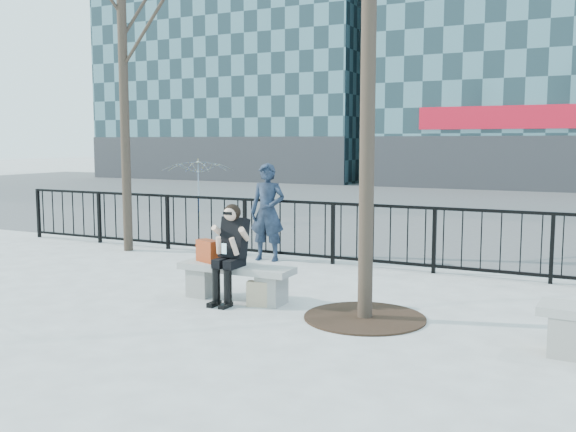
% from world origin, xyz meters
% --- Properties ---
extents(ground, '(120.00, 120.00, 0.00)m').
position_xyz_m(ground, '(0.00, 0.00, 0.00)').
color(ground, gray).
rests_on(ground, ground).
extents(street_surface, '(60.00, 23.00, 0.01)m').
position_xyz_m(street_surface, '(0.00, 15.00, 0.00)').
color(street_surface, '#474747').
rests_on(street_surface, ground).
extents(railing, '(14.00, 0.06, 1.10)m').
position_xyz_m(railing, '(0.00, 3.00, 0.55)').
color(railing, black).
rests_on(railing, ground).
extents(tree_left, '(2.80, 2.80, 6.50)m').
position_xyz_m(tree_left, '(-4.00, 2.50, 4.86)').
color(tree_left, black).
rests_on(tree_left, ground).
extents(tree_grate, '(1.50, 1.50, 0.02)m').
position_xyz_m(tree_grate, '(1.90, -0.10, 0.01)').
color(tree_grate, black).
rests_on(tree_grate, ground).
extents(bench_main, '(1.65, 0.46, 0.49)m').
position_xyz_m(bench_main, '(0.00, 0.00, 0.30)').
color(bench_main, gray).
rests_on(bench_main, ground).
extents(seated_woman, '(0.50, 0.64, 1.34)m').
position_xyz_m(seated_woman, '(0.00, -0.16, 0.67)').
color(seated_woman, black).
rests_on(seated_woman, ground).
extents(handbag, '(0.41, 0.31, 0.31)m').
position_xyz_m(handbag, '(-0.46, 0.02, 0.64)').
color(handbag, '#933112').
rests_on(handbag, bench_main).
extents(shopping_bag, '(0.37, 0.22, 0.33)m').
position_xyz_m(shopping_bag, '(0.47, -0.16, 0.17)').
color(shopping_bag, '#CAB88F').
rests_on(shopping_bag, ground).
extents(standing_man, '(0.70, 0.51, 1.78)m').
position_xyz_m(standing_man, '(-1.00, 2.80, 0.89)').
color(standing_man, black).
rests_on(standing_man, ground).
extents(vendor_umbrella, '(2.43, 2.45, 1.72)m').
position_xyz_m(vendor_umbrella, '(-5.32, 6.92, 0.86)').
color(vendor_umbrella, gold).
rests_on(vendor_umbrella, ground).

